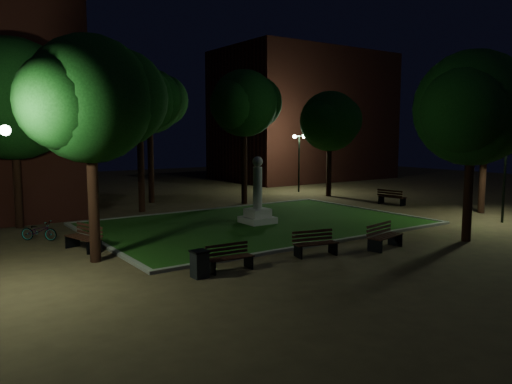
% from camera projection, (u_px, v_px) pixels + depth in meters
% --- Properties ---
extents(ground, '(80.00, 80.00, 0.00)m').
position_uv_depth(ground, '(283.00, 231.00, 22.35)').
color(ground, '#4F3E26').
extents(lawn, '(15.00, 10.00, 0.08)m').
position_uv_depth(lawn, '(258.00, 224.00, 23.98)').
color(lawn, '#1D4A12').
rests_on(lawn, ground).
extents(lawn_kerb, '(15.40, 10.40, 0.12)m').
position_uv_depth(lawn_kerb, '(258.00, 223.00, 23.98)').
color(lawn_kerb, slate).
rests_on(lawn_kerb, ground).
extents(monument, '(1.40, 1.40, 3.20)m').
position_uv_depth(monument, '(258.00, 205.00, 23.87)').
color(monument, '#AEA79E').
rests_on(monument, lawn).
extents(building_far, '(16.00, 10.00, 12.00)m').
position_uv_depth(building_far, '(304.00, 116.00, 48.16)').
color(building_far, '#511F16').
rests_on(building_far, ground).
extents(tree_west, '(5.19, 4.23, 7.59)m').
position_uv_depth(tree_west, '(93.00, 100.00, 16.45)').
color(tree_west, black).
rests_on(tree_west, ground).
extents(tree_north_wl, '(4.74, 3.87, 8.06)m').
position_uv_depth(tree_north_wl, '(141.00, 101.00, 27.23)').
color(tree_north_wl, black).
rests_on(tree_north_wl, ground).
extents(tree_north_er, '(5.03, 4.10, 8.24)m').
position_uv_depth(tree_north_er, '(245.00, 104.00, 30.47)').
color(tree_north_er, black).
rests_on(tree_north_er, ground).
extents(tree_ne, '(5.07, 4.14, 7.26)m').
position_uv_depth(tree_ne, '(331.00, 121.00, 34.37)').
color(tree_ne, black).
rests_on(tree_ne, ground).
extents(tree_east, '(6.07, 4.96, 7.83)m').
position_uv_depth(tree_east, '(487.00, 115.00, 26.95)').
color(tree_east, black).
rests_on(tree_east, ground).
extents(tree_se, '(5.60, 4.57, 7.63)m').
position_uv_depth(tree_se, '(474.00, 108.00, 19.74)').
color(tree_se, black).
rests_on(tree_se, ground).
extents(tree_nw, '(6.76, 5.52, 8.66)m').
position_uv_depth(tree_nw, '(16.00, 99.00, 22.57)').
color(tree_nw, black).
rests_on(tree_nw, ground).
extents(tree_far_north, '(4.95, 4.04, 8.36)m').
position_uv_depth(tree_far_north, '(151.00, 102.00, 30.95)').
color(tree_far_north, black).
rests_on(tree_far_north, ground).
extents(lamppost_se, '(1.18, 0.28, 4.67)m').
position_uv_depth(lamppost_se, '(506.00, 157.00, 24.16)').
color(lamppost_se, black).
rests_on(lamppost_se, ground).
extents(lamppost_ne, '(1.18, 0.28, 4.27)m').
position_uv_depth(lamppost_ne, '(299.00, 152.00, 36.98)').
color(lamppost_ne, black).
rests_on(lamppost_ne, ground).
extents(bench_near_left, '(1.71, 0.89, 0.89)m').
position_uv_depth(bench_near_left, '(315.00, 244.00, 17.84)').
color(bench_near_left, black).
rests_on(bench_near_left, ground).
extents(bench_near_right, '(1.82, 0.93, 0.95)m').
position_uv_depth(bench_near_right, '(384.00, 237.00, 18.95)').
color(bench_near_right, black).
rests_on(bench_near_right, ground).
extents(bench_west_near, '(1.56, 0.63, 0.84)m').
position_uv_depth(bench_west_near, '(230.00, 258.00, 15.93)').
color(bench_west_near, black).
rests_on(bench_west_near, ground).
extents(bench_left_side, '(1.02, 1.82, 0.95)m').
position_uv_depth(bench_left_side, '(85.00, 238.00, 18.70)').
color(bench_left_side, black).
rests_on(bench_left_side, ground).
extents(bench_right_side, '(0.86, 1.78, 0.94)m').
position_uv_depth(bench_right_side, '(391.00, 198.00, 30.57)').
color(bench_right_side, black).
rests_on(bench_right_side, ground).
extents(trash_bin, '(0.50, 0.50, 0.84)m').
position_uv_depth(trash_bin, '(200.00, 264.00, 15.10)').
color(trash_bin, black).
rests_on(trash_bin, ground).
extents(bicycle, '(1.50, 1.39, 0.80)m').
position_uv_depth(bicycle, '(39.00, 231.00, 20.36)').
color(bicycle, black).
rests_on(bicycle, ground).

